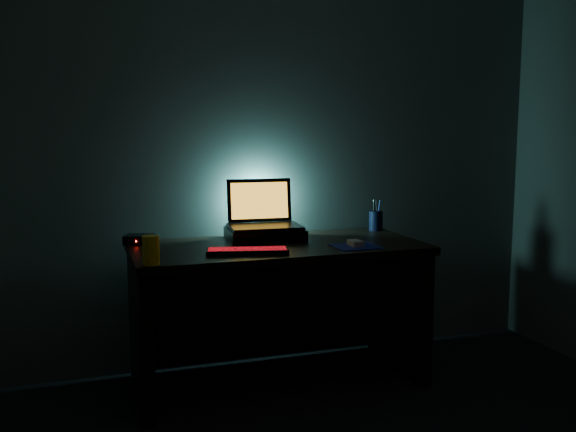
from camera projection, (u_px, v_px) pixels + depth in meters
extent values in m
cube|color=#4B5650|center=(257.00, 145.00, 3.61)|extent=(3.50, 0.00, 2.50)
cube|color=black|center=(278.00, 248.00, 3.32)|extent=(1.50, 0.70, 0.04)
cube|color=black|center=(140.00, 331.00, 3.15)|extent=(0.06, 0.64, 0.71)
cube|color=black|center=(399.00, 306.00, 3.60)|extent=(0.06, 0.64, 0.71)
cube|color=black|center=(261.00, 302.00, 3.68)|extent=(1.38, 0.02, 0.65)
cube|color=black|center=(265.00, 234.00, 3.46)|extent=(0.42, 0.32, 0.06)
cube|color=black|center=(265.00, 227.00, 3.45)|extent=(0.40, 0.28, 0.02)
cube|color=black|center=(259.00, 200.00, 3.56)|extent=(0.36, 0.07, 0.24)
cube|color=orange|center=(260.00, 200.00, 3.55)|extent=(0.32, 0.05, 0.20)
cube|color=black|center=(247.00, 251.00, 3.08)|extent=(0.41, 0.21, 0.02)
cube|color=red|center=(247.00, 249.00, 3.07)|extent=(0.39, 0.19, 0.00)
cube|color=navy|center=(356.00, 246.00, 3.25)|extent=(0.22, 0.20, 0.00)
cube|color=gray|center=(356.00, 243.00, 3.25)|extent=(0.06, 0.09, 0.03)
cylinder|color=black|center=(376.00, 221.00, 3.75)|extent=(0.09, 0.09, 0.11)
cylinder|color=yellow|center=(151.00, 250.00, 2.82)|extent=(0.10, 0.10, 0.13)
cube|color=black|center=(139.00, 239.00, 3.32)|extent=(0.18, 0.16, 0.05)
sphere|color=#FF0C07|center=(136.00, 241.00, 3.27)|extent=(0.01, 0.01, 0.01)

